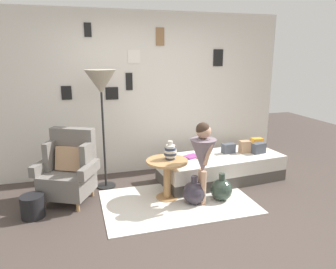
% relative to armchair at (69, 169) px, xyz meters
% --- Properties ---
extents(ground_plane, '(12.00, 12.00, 0.00)m').
position_rel_armchair_xyz_m(ground_plane, '(1.20, -1.07, -0.44)').
color(ground_plane, '#423833').
extents(gallery_wall, '(4.80, 0.12, 2.60)m').
position_rel_armchair_xyz_m(gallery_wall, '(1.20, 0.88, 0.86)').
color(gallery_wall, silver).
rests_on(gallery_wall, ground).
extents(rug, '(1.99, 1.28, 0.01)m').
position_rel_armchair_xyz_m(rug, '(1.37, -0.49, -0.43)').
color(rug, silver).
rests_on(rug, ground).
extents(armchair, '(0.90, 0.82, 0.97)m').
position_rel_armchair_xyz_m(armchair, '(0.00, 0.00, 0.00)').
color(armchair, tan).
rests_on(armchair, ground).
extents(daybed, '(1.96, 0.96, 0.40)m').
position_rel_armchair_xyz_m(daybed, '(2.27, 0.06, -0.24)').
color(daybed, '#4C4742').
rests_on(daybed, ground).
extents(pillow_head, '(0.18, 0.12, 0.17)m').
position_rel_armchair_xyz_m(pillow_head, '(3.02, 0.27, 0.05)').
color(pillow_head, orange).
rests_on(pillow_head, daybed).
extents(pillow_mid, '(0.24, 0.16, 0.17)m').
position_rel_armchair_xyz_m(pillow_mid, '(2.89, 0.01, 0.04)').
color(pillow_mid, '#474C56').
rests_on(pillow_mid, daybed).
extents(pillow_back, '(0.17, 0.12, 0.19)m').
position_rel_armchair_xyz_m(pillow_back, '(2.70, 0.10, 0.06)').
color(pillow_back, tan).
rests_on(pillow_back, daybed).
extents(pillow_extra, '(0.21, 0.14, 0.15)m').
position_rel_armchair_xyz_m(pillow_extra, '(2.44, 0.15, 0.04)').
color(pillow_extra, '#474C56').
rests_on(pillow_extra, daybed).
extents(side_table, '(0.56, 0.56, 0.56)m').
position_rel_armchair_xyz_m(side_table, '(1.27, -0.34, -0.04)').
color(side_table, tan).
rests_on(side_table, ground).
extents(vase_striped, '(0.17, 0.17, 0.25)m').
position_rel_armchair_xyz_m(vase_striped, '(1.32, -0.31, 0.22)').
color(vase_striped, '#2D384C').
rests_on(vase_striped, side_table).
extents(floor_lamp, '(0.44, 0.44, 1.73)m').
position_rel_armchair_xyz_m(floor_lamp, '(0.50, 0.31, 1.07)').
color(floor_lamp, black).
rests_on(floor_lamp, ground).
extents(person_child, '(0.34, 0.34, 1.11)m').
position_rel_armchair_xyz_m(person_child, '(1.67, -0.62, 0.27)').
color(person_child, tan).
rests_on(person_child, ground).
extents(book_on_daybed, '(0.26, 0.23, 0.03)m').
position_rel_armchair_xyz_m(book_on_daybed, '(1.79, 0.11, -0.02)').
color(book_on_daybed, '#96418F').
rests_on(book_on_daybed, daybed).
extents(demijohn_near, '(0.31, 0.31, 0.39)m').
position_rel_armchair_xyz_m(demijohn_near, '(1.57, -0.59, -0.28)').
color(demijohn_near, '#332D38').
rests_on(demijohn_near, ground).
extents(demijohn_far, '(0.30, 0.30, 0.38)m').
position_rel_armchair_xyz_m(demijohn_far, '(1.96, -0.60, -0.29)').
color(demijohn_far, '#2D3D33').
rests_on(demijohn_far, ground).
extents(magazine_basket, '(0.28, 0.28, 0.28)m').
position_rel_armchair_xyz_m(magazine_basket, '(-0.45, -0.37, -0.30)').
color(magazine_basket, black).
rests_on(magazine_basket, ground).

